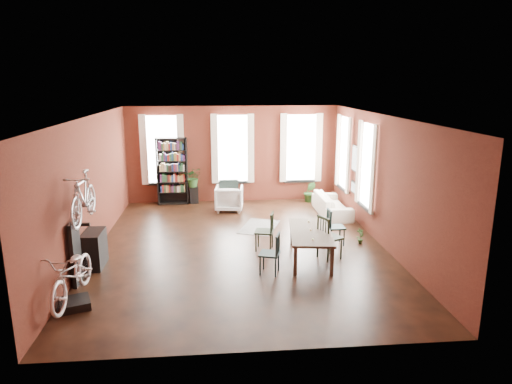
{
  "coord_description": "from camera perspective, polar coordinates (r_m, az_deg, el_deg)",
  "views": [
    {
      "loc": [
        -0.59,
        -10.61,
        4.0
      ],
      "look_at": [
        0.43,
        0.6,
        1.24
      ],
      "focal_mm": 32.0,
      "sensor_mm": 36.0,
      "label": 1
    }
  ],
  "objects": [
    {
      "name": "bicycle_floor",
      "position": [
        8.75,
        -22.22,
        -6.86
      ],
      "size": [
        0.71,
        1.02,
        1.85
      ],
      "primitive_type": "imported",
      "rotation": [
        0.0,
        0.0,
        -0.07
      ],
      "color": "beige",
      "rests_on": "bike_trainer"
    },
    {
      "name": "dining_chair_d",
      "position": [
        11.56,
        9.94,
        -4.32
      ],
      "size": [
        0.43,
        0.43,
        0.9
      ],
      "primitive_type": "cube",
      "rotation": [
        0.0,
        0.0,
        1.61
      ],
      "color": "#173332",
      "rests_on": "ground"
    },
    {
      "name": "room",
      "position": [
        11.41,
        -0.91,
        4.36
      ],
      "size": [
        9.0,
        9.04,
        3.22
      ],
      "color": "black",
      "rests_on": "ground"
    },
    {
      "name": "plant_small",
      "position": [
        11.84,
        12.86,
        -5.98
      ],
      "size": [
        0.38,
        0.45,
        0.14
      ],
      "primitive_type": "imported",
      "rotation": [
        0.0,
        0.0,
        0.49
      ],
      "color": "#2C5421",
      "rests_on": "ground"
    },
    {
      "name": "plant_by_sofa",
      "position": [
        15.5,
        6.7,
        -0.68
      ],
      "size": [
        0.55,
        0.78,
        0.32
      ],
      "primitive_type": "imported",
      "rotation": [
        0.0,
        0.0,
        -0.24
      ],
      "color": "#265220",
      "rests_on": "ground"
    },
    {
      "name": "bike_wall_rack",
      "position": [
        9.84,
        -21.62,
        -7.16
      ],
      "size": [
        0.16,
        0.6,
        1.3
      ],
      "primitive_type": "cube",
      "color": "black",
      "rests_on": "ground"
    },
    {
      "name": "dining_chair_c",
      "position": [
        10.63,
        9.21,
        -5.59
      ],
      "size": [
        0.63,
        0.63,
        1.02
      ],
      "primitive_type": "cube",
      "rotation": [
        0.0,
        0.0,
        2.0
      ],
      "color": "black",
      "rests_on": "ground"
    },
    {
      "name": "console_table",
      "position": [
        10.7,
        -19.56,
        -6.73
      ],
      "size": [
        0.4,
        0.8,
        0.8
      ],
      "primitive_type": "cube",
      "color": "black",
      "rests_on": "ground"
    },
    {
      "name": "cream_sofa",
      "position": [
        14.14,
        9.48,
        -1.15
      ],
      "size": [
        0.61,
        2.08,
        0.81
      ],
      "primitive_type": "imported",
      "rotation": [
        0.0,
        0.0,
        1.57
      ],
      "color": "beige",
      "rests_on": "ground"
    },
    {
      "name": "striped_rug",
      "position": [
        12.83,
        0.42,
        -4.37
      ],
      "size": [
        1.34,
        1.66,
        0.01
      ],
      "primitive_type": "cube",
      "rotation": [
        0.0,
        0.0,
        -0.36
      ],
      "color": "black",
      "rests_on": "ground"
    },
    {
      "name": "dining_table",
      "position": [
        10.57,
        6.79,
        -6.59
      ],
      "size": [
        1.16,
        2.1,
        0.68
      ],
      "primitive_type": "cube",
      "rotation": [
        0.0,
        0.0,
        -0.13
      ],
      "color": "#4A3C2C",
      "rests_on": "ground"
    },
    {
      "name": "plant_on_stand",
      "position": [
        15.24,
        -7.86,
        1.58
      ],
      "size": [
        0.63,
        0.69,
        0.51
      ],
      "primitive_type": "imported",
      "rotation": [
        0.0,
        0.0,
        0.06
      ],
      "color": "#265020",
      "rests_on": "plant_stand"
    },
    {
      "name": "bike_trainer",
      "position": [
        9.1,
        -21.69,
        -12.84
      ],
      "size": [
        0.66,
        0.66,
        0.15
      ],
      "primitive_type": "cube",
      "rotation": [
        0.0,
        0.0,
        0.35
      ],
      "color": "black",
      "rests_on": "ground"
    },
    {
      "name": "dining_chair_b",
      "position": [
        11.03,
        1.04,
        -4.93
      ],
      "size": [
        0.53,
        0.53,
        0.93
      ],
      "primitive_type": "cube",
      "rotation": [
        0.0,
        0.0,
        -1.83
      ],
      "color": "black",
      "rests_on": "ground"
    },
    {
      "name": "white_armchair",
      "position": [
        14.38,
        -3.37,
        -0.64
      ],
      "size": [
        0.92,
        0.87,
        0.86
      ],
      "primitive_type": "imported",
      "rotation": [
        0.0,
        0.0,
        3.03
      ],
      "color": "silver",
      "rests_on": "ground"
    },
    {
      "name": "plant_stand",
      "position": [
        15.39,
        -7.77,
        -0.36
      ],
      "size": [
        0.31,
        0.31,
        0.56
      ],
      "primitive_type": "cube",
      "rotation": [
        0.0,
        0.0,
        0.12
      ],
      "color": "black",
      "rests_on": "ground"
    },
    {
      "name": "bookshelf",
      "position": [
        15.26,
        -10.41,
        2.58
      ],
      "size": [
        1.0,
        0.32,
        2.2
      ],
      "primitive_type": "cube",
      "color": "black",
      "rests_on": "ground"
    },
    {
      "name": "dining_chair_a",
      "position": [
        9.73,
        1.7,
        -7.7
      ],
      "size": [
        0.52,
        0.52,
        0.88
      ],
      "primitive_type": "cube",
      "rotation": [
        0.0,
        0.0,
        -1.9
      ],
      "color": "#173033",
      "rests_on": "ground"
    },
    {
      "name": "bicycle_hung",
      "position": [
        9.36,
        -20.95,
        1.33
      ],
      "size": [
        0.47,
        1.0,
        1.66
      ],
      "primitive_type": "imported",
      "color": "#A5A8AD",
      "rests_on": "bike_wall_rack"
    }
  ]
}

